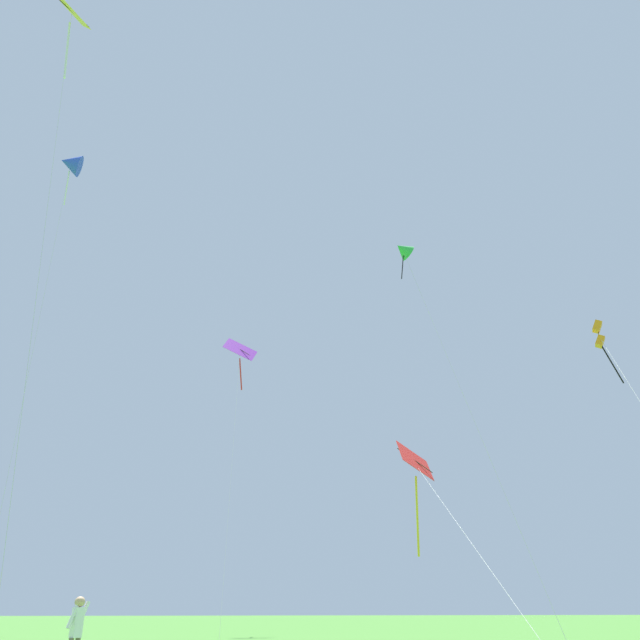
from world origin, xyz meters
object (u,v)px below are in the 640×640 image
(kite_red_high, at_px, (417,481))
(person_foreground_watcher, at_px, (76,629))
(kite_green_small, at_px, (403,250))
(kite_blue_delta, at_px, (71,164))
(kite_purple_streamer, at_px, (240,359))
(kite_orange_box, at_px, (601,338))
(kite_yellow_diamond, at_px, (69,33))

(kite_red_high, distance_m, person_foreground_watcher, 15.09)
(kite_green_small, distance_m, kite_blue_delta, 24.34)
(kite_purple_streamer, height_order, kite_green_small, kite_purple_streamer)
(kite_green_small, bearing_deg, kite_red_high, -110.55)
(kite_purple_streamer, relative_size, person_foreground_watcher, 12.67)
(kite_orange_box, distance_m, kite_blue_delta, 36.34)
(kite_red_high, xyz_separation_m, kite_green_small, (1.60, 4.27, 13.45))
(kite_green_small, height_order, kite_blue_delta, kite_blue_delta)
(kite_blue_delta, distance_m, person_foreground_watcher, 36.57)
(kite_orange_box, bearing_deg, kite_green_small, 107.83)
(kite_orange_box, bearing_deg, kite_yellow_diamond, 167.40)
(kite_green_small, height_order, kite_orange_box, kite_green_small)
(kite_purple_streamer, distance_m, kite_yellow_diamond, 27.85)
(person_foreground_watcher, bearing_deg, kite_blue_delta, 107.89)
(kite_yellow_diamond, bearing_deg, kite_blue_delta, 98.97)
(person_foreground_watcher, bearing_deg, kite_red_high, 35.49)
(kite_purple_streamer, distance_m, kite_orange_box, 32.92)
(kite_purple_streamer, xyz_separation_m, kite_yellow_diamond, (-10.67, -25.03, 5.96))
(kite_red_high, bearing_deg, person_foreground_watcher, -144.51)
(kite_red_high, distance_m, kite_orange_box, 9.09)
(kite_blue_delta, bearing_deg, kite_red_high, -36.42)
(kite_green_small, relative_size, person_foreground_watcher, 11.85)
(kite_red_high, height_order, kite_blue_delta, kite_blue_delta)
(kite_red_high, bearing_deg, kite_purple_streamer, 103.26)
(kite_yellow_diamond, height_order, kite_blue_delta, kite_blue_delta)
(person_foreground_watcher, bearing_deg, kite_green_small, 43.56)
(kite_purple_streamer, xyz_separation_m, kite_green_small, (7.12, -19.17, -0.04))
(kite_purple_streamer, relative_size, kite_yellow_diamond, 0.78)
(kite_red_high, relative_size, kite_orange_box, 1.05)
(kite_green_small, xyz_separation_m, person_foreground_watcher, (-13.13, -12.48, -18.66))
(kite_green_small, height_order, person_foreground_watcher, kite_green_small)
(kite_purple_streamer, bearing_deg, kite_green_small, -69.62)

